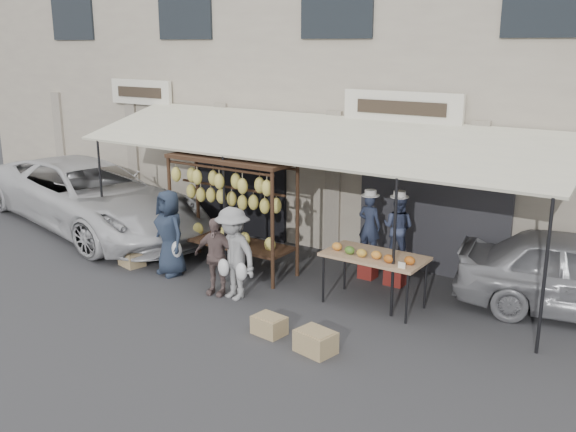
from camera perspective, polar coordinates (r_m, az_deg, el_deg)
name	(u,v)px	position (r m, az deg, el deg)	size (l,w,h in m)	color
ground_plane	(228,305)	(11.10, -5.35, -7.84)	(90.00, 90.00, 0.00)	#2D2D30
shophouse	(400,72)	(15.77, 9.91, 12.46)	(24.00, 6.15, 7.30)	#AEA48E
awning	(302,139)	(12.17, 1.28, 6.88)	(10.00, 2.35, 2.92)	beige
banana_rack	(230,192)	(12.28, -5.20, 2.12)	(2.60, 0.90, 2.24)	black
produce_table	(374,257)	(10.78, 7.62, -3.65)	(1.70, 0.90, 1.04)	tan
vendor_left	(369,226)	(12.04, 7.25, -0.85)	(0.44, 0.29, 1.22)	#262E45
vendor_right	(398,227)	(11.77, 9.76, -1.00)	(0.58, 0.45, 1.19)	#384262
customer_left	(169,233)	(12.40, -10.49, -1.47)	(0.81, 0.53, 1.66)	#222C3F
customer_mid	(216,256)	(11.34, -6.46, -3.58)	(0.82, 0.34, 1.40)	#705A57
customer_right	(233,253)	(11.08, -4.91, -3.34)	(1.06, 0.61, 1.64)	gray
stool_left	(368,267)	(12.29, 7.12, -4.53)	(0.30, 0.30, 0.42)	maroon
stool_right	(396,271)	(12.02, 9.58, -4.87)	(0.35, 0.35, 0.50)	maroon
crate_near_a	(269,325)	(9.95, -1.68, -9.68)	(0.48, 0.36, 0.29)	tan
crate_near_b	(316,342)	(9.40, 2.47, -11.10)	(0.54, 0.41, 0.32)	tan
crate_far	(132,259)	(13.24, -13.71, -3.70)	(0.48, 0.37, 0.29)	tan
van	(87,179)	(16.20, -17.41, 3.17)	(2.56, 5.56, 2.32)	silver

